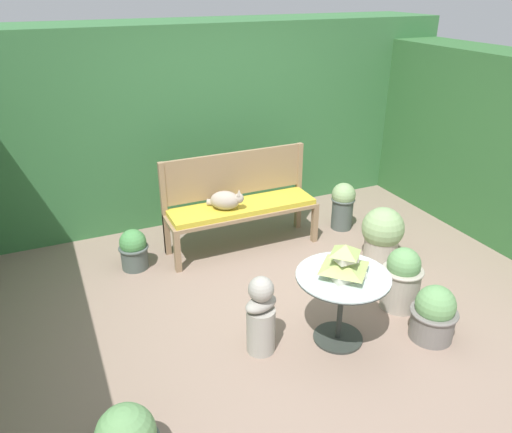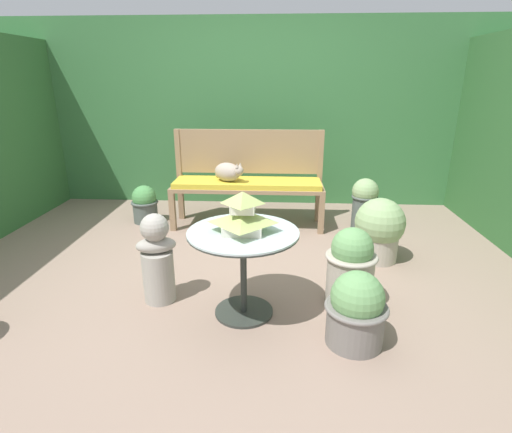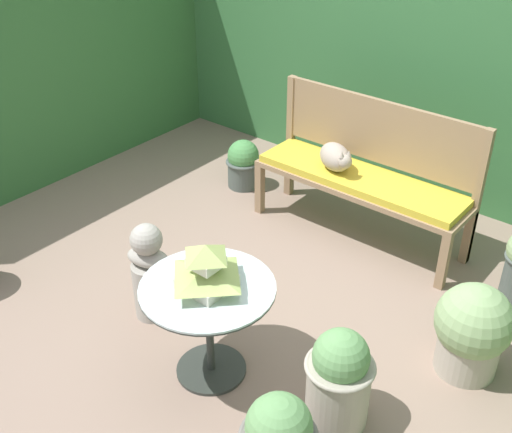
{
  "view_description": "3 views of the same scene",
  "coord_description": "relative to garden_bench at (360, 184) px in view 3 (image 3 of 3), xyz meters",
  "views": [
    {
      "loc": [
        -1.85,
        -3.42,
        2.69
      ],
      "look_at": [
        -0.11,
        0.45,
        0.66
      ],
      "focal_mm": 35.0,
      "sensor_mm": 36.0,
      "label": 1
    },
    {
      "loc": [
        0.35,
        -3.13,
        1.56
      ],
      "look_at": [
        0.15,
        0.21,
        0.4
      ],
      "focal_mm": 28.0,
      "sensor_mm": 36.0,
      "label": 2
    },
    {
      "loc": [
        2.03,
        -2.63,
        2.73
      ],
      "look_at": [
        -0.17,
        0.07,
        0.57
      ],
      "focal_mm": 45.0,
      "sensor_mm": 36.0,
      "label": 3
    }
  ],
  "objects": [
    {
      "name": "ground",
      "position": [
        -0.01,
        -1.07,
        -0.45
      ],
      "size": [
        30.0,
        30.0,
        0.0
      ],
      "primitive_type": "plane",
      "color": "gray"
    },
    {
      "name": "potted_plant_table_near",
      "position": [
        1.24,
        -0.82,
        -0.16
      ],
      "size": [
        0.44,
        0.44,
        0.57
      ],
      "color": "#ADA393",
      "rests_on": "ground"
    },
    {
      "name": "pagoda_birdhouse",
      "position": [
        0.11,
        -1.76,
        0.28
      ],
      "size": [
        0.34,
        0.34,
        0.27
      ],
      "color": "silver",
      "rests_on": "patio_table"
    },
    {
      "name": "garden_bench",
      "position": [
        0.0,
        0.0,
        0.0
      ],
      "size": [
        1.64,
        0.45,
        0.52
      ],
      "color": "#937556",
      "rests_on": "ground"
    },
    {
      "name": "foliage_hedge_back",
      "position": [
        -0.01,
        1.43,
        0.69
      ],
      "size": [
        6.4,
        1.05,
        2.27
      ],
      "primitive_type": "cube",
      "color": "#38703D",
      "rests_on": "ground"
    },
    {
      "name": "patio_table",
      "position": [
        0.11,
        -1.76,
        0.04
      ],
      "size": [
        0.74,
        0.74,
        0.61
      ],
      "color": "#2D332D",
      "rests_on": "ground"
    },
    {
      "name": "bench_backrest",
      "position": [
        -0.0,
        0.21,
        0.3
      ],
      "size": [
        1.64,
        0.06,
        1.04
      ],
      "color": "#937556",
      "rests_on": "ground"
    },
    {
      "name": "cat",
      "position": [
        -0.2,
        -0.04,
        0.17
      ],
      "size": [
        0.36,
        0.37,
        0.22
      ],
      "rotation": [
        0.0,
        0.0,
        -0.51
      ],
      "color": "#A89989",
      "rests_on": "garden_bench"
    },
    {
      "name": "garden_bust",
      "position": [
        -0.53,
        -1.62,
        -0.12
      ],
      "size": [
        0.31,
        0.23,
        0.67
      ],
      "rotation": [
        0.0,
        0.0,
        0.28
      ],
      "color": "#A39E93",
      "rests_on": "ground"
    },
    {
      "name": "foliage_hedge_left",
      "position": [
        -2.86,
        -0.88,
        0.56
      ],
      "size": [
        0.7,
        3.57,
        2.0
      ],
      "primitive_type": "cube",
      "color": "#336633",
      "rests_on": "ground"
    },
    {
      "name": "potted_plant_patio_mid",
      "position": [
        -1.18,
        0.05,
        -0.23
      ],
      "size": [
        0.3,
        0.3,
        0.43
      ],
      "color": "#4C5651",
      "rests_on": "ground"
    },
    {
      "name": "potted_plant_hedge_corner",
      "position": [
        0.86,
        -1.6,
        -0.16
      ],
      "size": [
        0.37,
        0.37,
        0.59
      ],
      "color": "#ADA393",
      "rests_on": "ground"
    }
  ]
}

